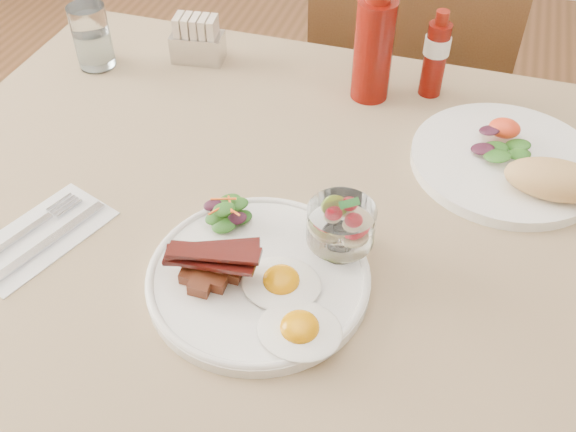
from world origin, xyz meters
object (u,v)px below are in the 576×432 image
Objects in this scene: main_plate at (259,278)px; sugar_caddy at (197,42)px; fruit_cup at (341,225)px; second_plate at (517,164)px; water_glass at (93,40)px; ketchup_bottle at (373,48)px; hot_sauce_bottle at (436,55)px; table at (342,254)px; chair_far at (406,96)px.

main_plate is 2.81× the size of sugar_caddy.
fruit_cup reaches higher than second_plate.
water_glass reaches higher than second_plate.
ketchup_bottle is 1.27× the size of hot_sauce_bottle.
hot_sauce_bottle is at bearing 73.91° from main_plate.
fruit_cup is at bearing -97.45° from hot_sauce_bottle.
hot_sauce_bottle is 0.60m from water_glass.
table is at bearing -144.93° from second_plate.
hot_sauce_bottle is at bearing 130.52° from second_plate.
hot_sauce_bottle reaches higher than water_glass.
second_plate is at bearing -66.55° from chair_far.
sugar_caddy reaches higher than main_plate.
table is at bearing -83.92° from ketchup_bottle.
main_plate is 0.55m from sugar_caddy.
fruit_cup is at bearing 37.74° from main_plate.
main_plate is at bearing -66.83° from sugar_caddy.
main_plate is at bearing -142.26° from fruit_cup.
main_plate is 1.46× the size of ketchup_bottle.
water_glass is (-0.75, 0.09, 0.03)m from second_plate.
chair_far is at bearing 101.49° from hot_sauce_bottle.
table is 0.29m from second_plate.
chair_far is 0.73m from water_glass.
hot_sauce_bottle is 1.33× the size of water_glass.
second_plate is (0.22, 0.15, 0.11)m from table.
second_plate is 2.85× the size of sugar_caddy.
second_plate is 1.48× the size of ketchup_bottle.
table is 1.43× the size of chair_far.
fruit_cup is (0.01, -0.09, 0.15)m from table.
main_plate is at bearing -106.09° from hot_sauce_bottle.
chair_far is 3.27× the size of second_plate.
chair_far is 0.86m from main_plate.
table is at bearing -101.28° from hot_sauce_bottle.
hot_sauce_bottle is at bearing 78.72° from table.
table is 6.94× the size of ketchup_bottle.
main_plate is 0.43m from second_plate.
chair_far is 4.85× the size of ketchup_bottle.
chair_far reaches higher than main_plate.
main_plate is at bearing -95.50° from ketchup_bottle.
chair_far is at bearing 90.85° from fruit_cup.
fruit_cup is 0.64m from water_glass.
second_plate is 0.60m from sugar_caddy.
hot_sauce_bottle reaches higher than table.
fruit_cup is (0.01, -0.75, 0.29)m from chair_far.
water_glass is (-0.53, 0.25, 0.14)m from table.
table is 11.68× the size of water_glass.
chair_far reaches higher than second_plate.
sugar_caddy is at bearing -135.95° from chair_far.
table is 0.68m from chair_far.
fruit_cup is at bearing -82.93° from table.
ketchup_bottle is at bearing -158.55° from hot_sauce_bottle.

